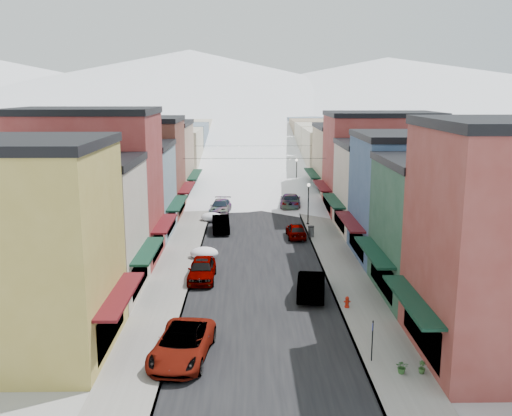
{
  "coord_description": "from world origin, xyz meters",
  "views": [
    {
      "loc": [
        -0.88,
        -24.75,
        13.85
      ],
      "look_at": [
        0.0,
        31.19,
        2.25
      ],
      "focal_mm": 40.0,
      "sensor_mm": 36.0,
      "label": 1
    }
  ],
  "objects_px": {
    "trash_can": "(311,231)",
    "streetlamp_near": "(308,198)",
    "car_green_sedan": "(311,284)",
    "fire_hydrant": "(347,302)",
    "car_white_suv": "(182,344)",
    "car_silver_sedan": "(202,269)",
    "car_dark_hatch": "(221,224)"
  },
  "relations": [
    {
      "from": "trash_can",
      "to": "streetlamp_near",
      "type": "bearing_deg",
      "value": 87.26
    },
    {
      "from": "trash_can",
      "to": "car_white_suv",
      "type": "bearing_deg",
      "value": -110.93
    },
    {
      "from": "trash_can",
      "to": "fire_hydrant",
      "type": "bearing_deg",
      "value": -88.98
    },
    {
      "from": "car_green_sedan",
      "to": "fire_hydrant",
      "type": "bearing_deg",
      "value": 136.41
    },
    {
      "from": "car_dark_hatch",
      "to": "car_white_suv",
      "type": "bearing_deg",
      "value": -96.22
    },
    {
      "from": "car_silver_sedan",
      "to": "car_green_sedan",
      "type": "xyz_separation_m",
      "value": [
        7.75,
        -3.44,
        0.03
      ]
    },
    {
      "from": "streetlamp_near",
      "to": "car_dark_hatch",
      "type": "bearing_deg",
      "value": -164.48
    },
    {
      "from": "car_dark_hatch",
      "to": "streetlamp_near",
      "type": "relative_size",
      "value": 1.1
    },
    {
      "from": "car_green_sedan",
      "to": "fire_hydrant",
      "type": "distance_m",
      "value": 3.25
    },
    {
      "from": "car_silver_sedan",
      "to": "trash_can",
      "type": "distance_m",
      "value": 15.37
    },
    {
      "from": "car_silver_sedan",
      "to": "streetlamp_near",
      "type": "relative_size",
      "value": 1.13
    },
    {
      "from": "car_green_sedan",
      "to": "fire_hydrant",
      "type": "relative_size",
      "value": 7.1
    },
    {
      "from": "car_green_sedan",
      "to": "trash_can",
      "type": "bearing_deg",
      "value": -88.56
    },
    {
      "from": "car_silver_sedan",
      "to": "streetlamp_near",
      "type": "height_order",
      "value": "streetlamp_near"
    },
    {
      "from": "car_white_suv",
      "to": "streetlamp_near",
      "type": "xyz_separation_m",
      "value": [
        9.75,
        29.97,
        2.04
      ]
    },
    {
      "from": "car_silver_sedan",
      "to": "car_white_suv",
      "type": "bearing_deg",
      "value": -89.95
    },
    {
      "from": "trash_can",
      "to": "streetlamp_near",
      "type": "distance_m",
      "value": 5.6
    },
    {
      "from": "car_dark_hatch",
      "to": "car_green_sedan",
      "type": "relative_size",
      "value": 0.91
    },
    {
      "from": "trash_can",
      "to": "streetlamp_near",
      "type": "xyz_separation_m",
      "value": [
        0.25,
        5.14,
        2.21
      ]
    },
    {
      "from": "car_white_suv",
      "to": "trash_can",
      "type": "relative_size",
      "value": 5.88
    },
    {
      "from": "car_silver_sedan",
      "to": "car_green_sedan",
      "type": "distance_m",
      "value": 8.48
    },
    {
      "from": "trash_can",
      "to": "car_dark_hatch",
      "type": "bearing_deg",
      "value": 163.09
    },
    {
      "from": "car_green_sedan",
      "to": "streetlamp_near",
      "type": "height_order",
      "value": "streetlamp_near"
    },
    {
      "from": "car_silver_sedan",
      "to": "fire_hydrant",
      "type": "height_order",
      "value": "car_silver_sedan"
    },
    {
      "from": "car_silver_sedan",
      "to": "streetlamp_near",
      "type": "bearing_deg",
      "value": 60.95
    },
    {
      "from": "fire_hydrant",
      "to": "trash_can",
      "type": "height_order",
      "value": "trash_can"
    },
    {
      "from": "car_white_suv",
      "to": "fire_hydrant",
      "type": "relative_size",
      "value": 8.14
    },
    {
      "from": "car_white_suv",
      "to": "car_green_sedan",
      "type": "xyz_separation_m",
      "value": [
        7.8,
        9.27,
        0.03
      ]
    },
    {
      "from": "car_silver_sedan",
      "to": "car_dark_hatch",
      "type": "distance_m",
      "value": 14.79
    },
    {
      "from": "car_green_sedan",
      "to": "trash_can",
      "type": "distance_m",
      "value": 15.66
    },
    {
      "from": "car_silver_sedan",
      "to": "car_green_sedan",
      "type": "bearing_deg",
      "value": -23.69
    },
    {
      "from": "car_white_suv",
      "to": "car_dark_hatch",
      "type": "bearing_deg",
      "value": 95.04
    }
  ]
}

